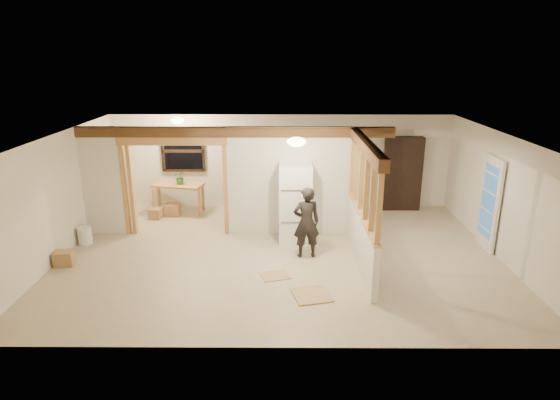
{
  "coord_description": "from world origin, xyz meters",
  "views": [
    {
      "loc": [
        0.05,
        -9.01,
        4.05
      ],
      "look_at": [
        -0.01,
        0.4,
        1.07
      ],
      "focal_mm": 30.0,
      "sensor_mm": 36.0,
      "label": 1
    }
  ],
  "objects_px": {
    "work_table": "(179,198)",
    "bookshelf": "(402,174)",
    "shop_vac": "(118,209)",
    "woman": "(306,222)",
    "refrigerator": "(295,203)"
  },
  "relations": [
    {
      "from": "work_table",
      "to": "bookshelf",
      "type": "bearing_deg",
      "value": 15.73
    },
    {
      "from": "refrigerator",
      "to": "woman",
      "type": "bearing_deg",
      "value": -76.86
    },
    {
      "from": "shop_vac",
      "to": "refrigerator",
      "type": "bearing_deg",
      "value": -15.64
    },
    {
      "from": "bookshelf",
      "to": "refrigerator",
      "type": "bearing_deg",
      "value": -142.48
    },
    {
      "from": "refrigerator",
      "to": "work_table",
      "type": "xyz_separation_m",
      "value": [
        -2.99,
        1.84,
        -0.47
      ]
    },
    {
      "from": "work_table",
      "to": "woman",
      "type": "bearing_deg",
      "value": -28.49
    },
    {
      "from": "refrigerator",
      "to": "work_table",
      "type": "relative_size",
      "value": 1.36
    },
    {
      "from": "work_table",
      "to": "shop_vac",
      "type": "height_order",
      "value": "work_table"
    },
    {
      "from": "refrigerator",
      "to": "shop_vac",
      "type": "relative_size",
      "value": 2.7
    },
    {
      "from": "woman",
      "to": "bookshelf",
      "type": "relative_size",
      "value": 0.77
    },
    {
      "from": "woman",
      "to": "work_table",
      "type": "xyz_separation_m",
      "value": [
        -3.2,
        2.73,
        -0.35
      ]
    },
    {
      "from": "bookshelf",
      "to": "shop_vac",
      "type": "bearing_deg",
      "value": -172.27
    },
    {
      "from": "refrigerator",
      "to": "woman",
      "type": "relative_size",
      "value": 1.16
    },
    {
      "from": "woman",
      "to": "bookshelf",
      "type": "bearing_deg",
      "value": -140.08
    },
    {
      "from": "woman",
      "to": "work_table",
      "type": "relative_size",
      "value": 1.18
    }
  ]
}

